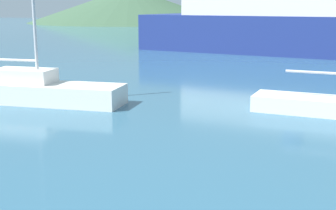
% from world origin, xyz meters
% --- Properties ---
extents(sailboat_inner, '(8.31, 2.49, 6.98)m').
position_xyz_m(sailboat_inner, '(-7.20, 17.87, 0.51)').
color(sailboat_inner, white).
rests_on(sailboat_inner, ground_plane).
extents(ferry_distant, '(26.81, 11.33, 7.55)m').
position_xyz_m(ferry_distant, '(1.74, 41.52, 2.62)').
color(ferry_distant, navy).
rests_on(ferry_distant, ground_plane).
extents(hill_west, '(44.20, 44.20, 7.45)m').
position_xyz_m(hill_west, '(-38.66, 98.40, 3.73)').
color(hill_west, '#38563D').
rests_on(hill_west, ground_plane).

